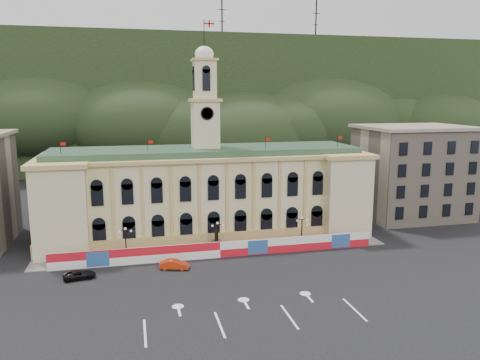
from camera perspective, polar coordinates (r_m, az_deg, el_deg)
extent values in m
plane|color=black|center=(59.37, 0.32, -14.20)|extent=(260.00, 260.00, 0.00)
cube|color=black|center=(182.99, -9.30, 9.35)|extent=(230.00, 70.00, 44.00)
cube|color=#595651|center=(169.45, 3.27, 12.11)|extent=(22.00, 8.00, 14.00)
cube|color=#595651|center=(164.41, -25.96, 9.76)|extent=(16.00, 7.00, 10.00)
cylinder|color=black|center=(172.55, -2.21, 18.75)|extent=(0.50, 0.50, 20.00)
cylinder|color=black|center=(182.43, 9.23, 18.17)|extent=(0.50, 0.50, 20.00)
cube|color=beige|center=(83.40, -4.15, -1.92)|extent=(55.00, 15.00, 14.00)
cube|color=tan|center=(77.45, -3.18, -7.32)|extent=(56.00, 0.80, 2.40)
cube|color=tan|center=(82.17, -4.21, 3.06)|extent=(56.20, 16.20, 0.60)
cube|color=#315238|center=(82.08, -4.22, 3.54)|extent=(53.00, 13.00, 1.20)
cube|color=beige|center=(82.20, -20.45, -2.74)|extent=(8.00, 17.00, 14.00)
cube|color=beige|center=(89.10, 11.06, -1.30)|extent=(8.00, 17.00, 14.00)
cube|color=beige|center=(81.67, -4.26, 6.75)|extent=(4.40, 4.40, 8.00)
cube|color=tan|center=(81.52, -4.30, 9.70)|extent=(5.20, 5.20, 0.50)
cube|color=beige|center=(81.55, -4.33, 12.02)|extent=(3.60, 3.60, 6.50)
cube|color=tan|center=(81.73, -4.37, 14.40)|extent=(4.20, 4.20, 0.40)
cylinder|color=black|center=(79.30, -4.02, 8.09)|extent=(2.20, 0.20, 2.20)
ellipsoid|color=white|center=(81.80, -4.38, 15.03)|extent=(3.20, 3.20, 2.72)
cylinder|color=black|center=(82.13, -4.41, 17.25)|extent=(0.12, 0.12, 5.00)
cube|color=white|center=(82.51, -3.78, 18.49)|extent=(1.80, 0.04, 1.20)
cube|color=#B5110B|center=(82.48, -3.77, 18.49)|extent=(1.80, 0.02, 0.22)
cube|color=#B5110B|center=(82.48, -3.77, 18.49)|extent=(0.22, 0.02, 1.20)
cube|color=tan|center=(101.54, 20.27, 0.81)|extent=(20.00, 16.00, 18.00)
cube|color=gray|center=(100.53, 20.60, 6.05)|extent=(21.00, 17.00, 0.60)
cube|color=red|center=(72.57, -2.46, -8.49)|extent=(50.00, 0.25, 2.50)
cube|color=#2A528E|center=(71.54, -16.94, -9.23)|extent=(3.20, 0.05, 2.20)
cube|color=#2A528E|center=(73.72, 2.20, -8.19)|extent=(3.20, 0.05, 2.20)
cube|color=#2A528E|center=(78.42, 12.19, -7.28)|extent=(3.20, 0.05, 2.20)
cube|color=slate|center=(75.51, -2.84, -8.68)|extent=(56.00, 5.50, 0.16)
cube|color=#595651|center=(75.48, -2.88, -8.03)|extent=(1.40, 1.40, 1.80)
cylinder|color=black|center=(74.96, -2.90, -6.79)|extent=(0.60, 0.60, 1.60)
sphere|color=black|center=(74.70, -2.90, -6.13)|extent=(0.44, 0.44, 0.44)
cylinder|color=black|center=(73.73, -13.65, -9.38)|extent=(0.44, 0.44, 0.30)
cylinder|color=black|center=(73.02, -13.73, -7.72)|extent=(0.18, 0.18, 4.80)
cube|color=black|center=(72.35, -13.80, -5.98)|extent=(1.60, 0.08, 0.08)
sphere|color=silver|center=(72.41, -14.43, -6.12)|extent=(0.36, 0.36, 0.36)
sphere|color=silver|center=(72.38, -13.16, -6.07)|extent=(0.36, 0.36, 0.36)
sphere|color=silver|center=(72.28, -13.81, -5.79)|extent=(0.40, 0.40, 0.40)
cylinder|color=black|center=(74.78, -2.74, -8.81)|extent=(0.44, 0.44, 0.30)
cylinder|color=black|center=(74.08, -2.76, -7.16)|extent=(0.18, 0.18, 4.80)
cube|color=black|center=(73.42, -2.77, -5.45)|extent=(1.60, 0.08, 0.08)
sphere|color=silver|center=(73.33, -3.39, -5.60)|extent=(0.36, 0.36, 0.36)
sphere|color=silver|center=(73.60, -2.15, -5.53)|extent=(0.36, 0.36, 0.36)
sphere|color=silver|center=(73.35, -2.77, -5.26)|extent=(0.40, 0.40, 0.40)
cylinder|color=black|center=(78.36, 7.48, -7.98)|extent=(0.44, 0.44, 0.30)
cylinder|color=black|center=(77.69, 7.52, -6.41)|extent=(0.18, 0.18, 4.80)
cube|color=black|center=(77.06, 7.56, -4.77)|extent=(1.60, 0.08, 0.08)
sphere|color=silver|center=(76.83, 7.00, -4.92)|extent=(0.36, 0.36, 0.36)
sphere|color=silver|center=(77.38, 8.11, -4.84)|extent=(0.36, 0.36, 0.36)
sphere|color=silver|center=(77.00, 7.56, -4.59)|extent=(0.40, 0.40, 0.40)
imported|color=red|center=(68.78, -8.02, -10.16)|extent=(3.59, 4.93, 1.38)
imported|color=black|center=(68.37, -19.00, -10.86)|extent=(3.25, 4.87, 1.19)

